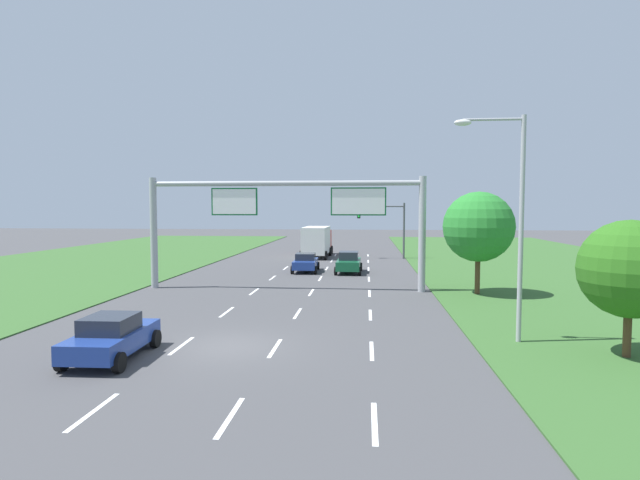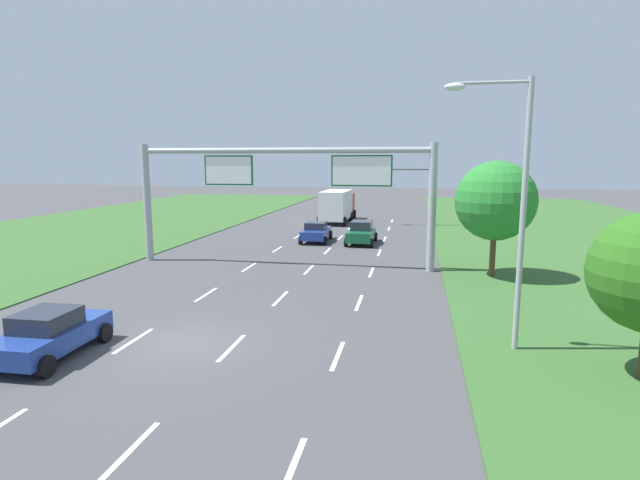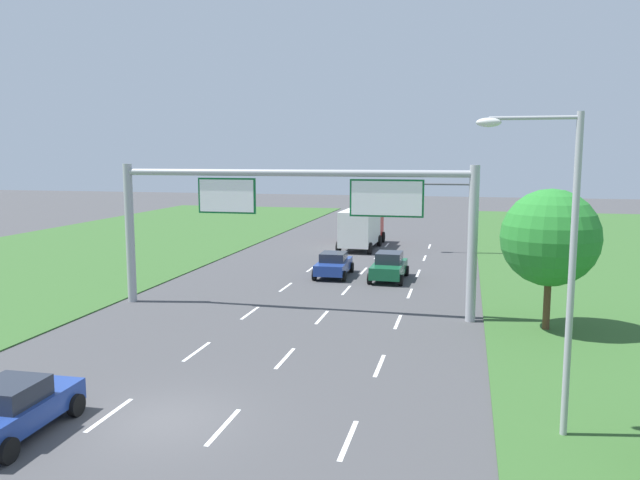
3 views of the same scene
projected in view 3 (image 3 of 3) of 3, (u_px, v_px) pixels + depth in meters
name	position (u px, v px, depth m)	size (l,w,h in m)	color
ground_plane	(165.00, 421.00, 17.54)	(200.00, 200.00, 0.00)	#424244
lane_dashes_inner_left	(226.00, 330.00, 26.62)	(0.14, 56.40, 0.01)	white
lane_dashes_inner_right	(306.00, 335.00, 25.83)	(0.14, 56.40, 0.01)	white
lane_dashes_slip	(390.00, 341.00, 25.03)	(0.14, 56.40, 0.01)	white
car_near_red	(389.00, 266.00, 37.30)	(2.10, 4.16, 1.66)	#145633
car_lead_silver	(13.00, 408.00, 16.56)	(2.15, 3.97, 1.49)	navy
car_mid_lane	(334.00, 264.00, 38.41)	(2.12, 4.14, 1.48)	navy
box_truck	(362.00, 227.00, 50.10)	(2.84, 7.97, 3.16)	#B21E19
sign_gantry	(295.00, 209.00, 29.26)	(17.24, 0.44, 7.00)	#9EA0A5
traffic_light_mast	(450.00, 203.00, 46.98)	(4.76, 0.49, 5.60)	#47494F
street_lamp	(558.00, 247.00, 15.97)	(2.61, 0.32, 8.50)	#9EA0A5
roadside_tree_mid	(550.00, 238.00, 26.08)	(4.09, 4.09, 6.05)	#513823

